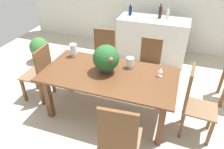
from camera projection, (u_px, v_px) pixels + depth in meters
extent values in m
plane|color=#BCB29E|center=(113.00, 106.00, 3.69)|extent=(7.04, 7.04, 0.00)
cube|color=brown|center=(109.00, 75.00, 3.15)|extent=(1.98, 1.01, 0.03)
cube|color=brown|center=(49.00, 98.00, 3.29)|extent=(0.08, 0.08, 0.73)
cube|color=brown|center=(161.00, 125.00, 2.82)|extent=(0.08, 0.08, 0.73)
cube|color=brown|center=(72.00, 73.00, 3.89)|extent=(0.08, 0.08, 0.73)
cube|color=brown|center=(168.00, 92.00, 3.42)|extent=(0.08, 0.08, 0.73)
cube|color=brown|center=(136.00, 82.00, 3.89)|extent=(0.04, 0.04, 0.45)
cube|color=brown|center=(155.00, 86.00, 3.80)|extent=(0.04, 0.04, 0.45)
cube|color=brown|center=(140.00, 73.00, 4.16)|extent=(0.04, 0.04, 0.45)
cube|color=brown|center=(157.00, 76.00, 4.07)|extent=(0.04, 0.04, 0.45)
cube|color=brown|center=(148.00, 68.00, 3.85)|extent=(0.41, 0.42, 0.03)
cube|color=brown|center=(151.00, 51.00, 3.86)|extent=(0.37, 0.05, 0.48)
cube|color=brown|center=(210.00, 133.00, 2.88)|extent=(0.05, 0.05, 0.45)
cube|color=brown|center=(211.00, 117.00, 3.14)|extent=(0.05, 0.05, 0.45)
cube|color=brown|center=(182.00, 125.00, 3.00)|extent=(0.05, 0.05, 0.45)
cube|color=brown|center=(184.00, 110.00, 3.26)|extent=(0.05, 0.05, 0.45)
cube|color=brown|center=(200.00, 109.00, 2.94)|extent=(0.47, 0.43, 0.03)
cube|color=brown|center=(189.00, 88.00, 2.84)|extent=(0.06, 0.37, 0.58)
cube|color=brown|center=(90.00, 74.00, 4.11)|extent=(0.05, 0.05, 0.45)
cube|color=brown|center=(109.00, 77.00, 4.03)|extent=(0.05, 0.05, 0.45)
cube|color=brown|center=(96.00, 65.00, 4.41)|extent=(0.05, 0.05, 0.45)
cube|color=brown|center=(114.00, 67.00, 4.34)|extent=(0.05, 0.05, 0.45)
cube|color=brown|center=(102.00, 60.00, 4.09)|extent=(0.48, 0.49, 0.03)
cube|color=brown|center=(105.00, 42.00, 4.11)|extent=(0.41, 0.08, 0.53)
cube|color=brown|center=(138.00, 143.00, 2.75)|extent=(0.05, 0.05, 0.45)
cube|color=brown|center=(109.00, 137.00, 2.83)|extent=(0.05, 0.05, 0.45)
cube|color=brown|center=(121.00, 138.00, 2.51)|extent=(0.49, 0.47, 0.03)
cube|color=brown|center=(117.00, 133.00, 2.18)|extent=(0.42, 0.07, 0.59)
cube|color=brown|center=(36.00, 79.00, 3.98)|extent=(0.05, 0.05, 0.45)
cube|color=brown|center=(24.00, 90.00, 3.69)|extent=(0.05, 0.05, 0.45)
cube|color=brown|center=(53.00, 82.00, 3.90)|extent=(0.05, 0.05, 0.45)
cube|color=brown|center=(42.00, 94.00, 3.60)|extent=(0.05, 0.05, 0.45)
cube|color=brown|center=(36.00, 75.00, 3.66)|extent=(0.44, 0.46, 0.03)
cube|color=brown|center=(43.00, 63.00, 3.47)|extent=(0.06, 0.41, 0.51)
cylinder|color=#333338|center=(106.00, 69.00, 3.18)|extent=(0.17, 0.17, 0.08)
sphere|color=#235628|center=(106.00, 58.00, 3.08)|extent=(0.39, 0.39, 0.39)
sphere|color=#C64C56|center=(109.00, 66.00, 2.98)|extent=(0.06, 0.06, 0.06)
sphere|color=#C64C56|center=(112.00, 57.00, 3.14)|extent=(0.05, 0.05, 0.05)
sphere|color=#C64C56|center=(111.00, 59.00, 2.91)|extent=(0.06, 0.06, 0.06)
sphere|color=#C64C56|center=(109.00, 46.00, 3.16)|extent=(0.04, 0.04, 0.04)
sphere|color=#C64C56|center=(95.00, 59.00, 3.14)|extent=(0.05, 0.05, 0.05)
sphere|color=#C64C56|center=(112.00, 49.00, 3.10)|extent=(0.04, 0.04, 0.04)
cylinder|color=silver|center=(130.00, 67.00, 3.29)|extent=(0.08, 0.08, 0.01)
cylinder|color=silver|center=(130.00, 66.00, 3.27)|extent=(0.02, 0.02, 0.04)
cylinder|color=silver|center=(130.00, 61.00, 3.23)|extent=(0.11, 0.11, 0.12)
cylinder|color=silver|center=(74.00, 56.00, 3.60)|extent=(0.09, 0.09, 0.01)
cylinder|color=silver|center=(74.00, 54.00, 3.59)|extent=(0.03, 0.03, 0.05)
cylinder|color=silver|center=(73.00, 49.00, 3.53)|extent=(0.12, 0.12, 0.16)
cylinder|color=silver|center=(160.00, 76.00, 3.09)|extent=(0.06, 0.06, 0.00)
cylinder|color=silver|center=(160.00, 74.00, 3.07)|extent=(0.01, 0.01, 0.07)
cone|color=silver|center=(161.00, 70.00, 3.03)|extent=(0.07, 0.07, 0.07)
cube|color=silver|center=(152.00, 40.00, 4.82)|extent=(1.50, 0.66, 0.98)
cylinder|color=#B2BFB7|center=(168.00, 14.00, 4.49)|extent=(0.07, 0.07, 0.20)
cylinder|color=#B2BFB7|center=(169.00, 7.00, 4.41)|extent=(0.03, 0.03, 0.08)
cylinder|color=black|center=(160.00, 13.00, 4.51)|extent=(0.07, 0.07, 0.24)
cylinder|color=black|center=(161.00, 5.00, 4.43)|extent=(0.03, 0.03, 0.07)
cylinder|color=#0F1E38|center=(130.00, 11.00, 4.69)|extent=(0.07, 0.07, 0.20)
cylinder|color=#0F1E38|center=(131.00, 5.00, 4.62)|extent=(0.03, 0.03, 0.06)
cylinder|color=#B2BFB7|center=(130.00, 8.00, 4.82)|extent=(0.06, 0.06, 0.21)
cylinder|color=#B2BFB7|center=(130.00, 2.00, 4.74)|extent=(0.03, 0.03, 0.05)
cube|color=brown|center=(223.00, 75.00, 3.79)|extent=(0.05, 0.05, 0.77)
cylinder|color=brown|center=(41.00, 57.00, 4.97)|extent=(0.24, 0.24, 0.18)
ellipsoid|color=#387538|center=(39.00, 47.00, 4.83)|extent=(0.42, 0.42, 0.46)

